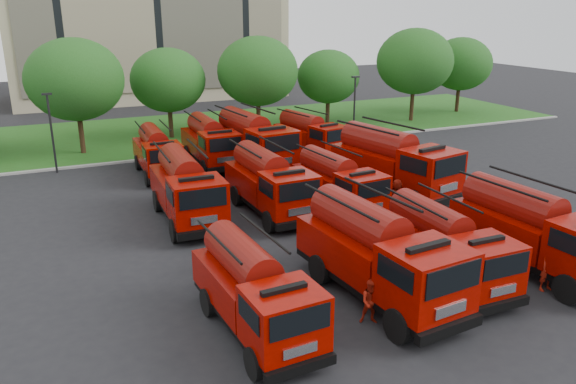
% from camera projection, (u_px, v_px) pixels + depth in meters
% --- Properties ---
extents(ground, '(140.00, 140.00, 0.00)m').
position_uv_depth(ground, '(315.00, 245.00, 25.11)').
color(ground, black).
rests_on(ground, ground).
extents(lawn, '(70.00, 16.00, 0.12)m').
position_uv_depth(lawn, '(178.00, 132.00, 47.65)').
color(lawn, '#214813').
rests_on(lawn, ground).
extents(curb, '(70.00, 0.30, 0.14)m').
position_uv_depth(curb, '(205.00, 153.00, 40.62)').
color(curb, gray).
rests_on(curb, ground).
extents(tree_2, '(6.72, 6.72, 8.22)m').
position_uv_depth(tree_2, '(75.00, 80.00, 38.99)').
color(tree_2, '#382314').
rests_on(tree_2, ground).
extents(tree_3, '(5.88, 5.88, 7.19)m').
position_uv_depth(tree_3, '(168.00, 80.00, 44.07)').
color(tree_3, '#382314').
rests_on(tree_3, ground).
extents(tree_4, '(6.55, 6.55, 8.01)m').
position_uv_depth(tree_4, '(258.00, 71.00, 45.31)').
color(tree_4, '#382314').
rests_on(tree_4, ground).
extents(tree_5, '(5.46, 5.46, 6.68)m').
position_uv_depth(tree_5, '(328.00, 77.00, 49.15)').
color(tree_5, '#382314').
rests_on(tree_5, ground).
extents(tree_6, '(6.89, 6.89, 8.42)m').
position_uv_depth(tree_6, '(415.00, 61.00, 50.59)').
color(tree_6, '#382314').
rests_on(tree_6, ground).
extents(tree_7, '(6.05, 6.05, 7.39)m').
position_uv_depth(tree_7, '(461.00, 64.00, 55.24)').
color(tree_7, '#382314').
rests_on(tree_7, ground).
extents(lamp_post_0, '(0.60, 0.25, 5.11)m').
position_uv_depth(lamp_post_0, '(51.00, 128.00, 35.26)').
color(lamp_post_0, black).
rests_on(lamp_post_0, ground).
extents(lamp_post_1, '(0.60, 0.25, 5.11)m').
position_uv_depth(lamp_post_1, '(354.00, 105.00, 43.76)').
color(lamp_post_1, black).
rests_on(lamp_post_1, ground).
extents(fire_truck_0, '(2.64, 6.52, 2.91)m').
position_uv_depth(fire_truck_0, '(254.00, 290.00, 18.09)').
color(fire_truck_0, black).
rests_on(fire_truck_0, ground).
extents(fire_truck_1, '(3.30, 7.73, 3.43)m').
position_uv_depth(fire_truck_1, '(377.00, 253.00, 20.18)').
color(fire_truck_1, black).
rests_on(fire_truck_1, ground).
extents(fire_truck_2, '(2.46, 6.48, 2.93)m').
position_uv_depth(fire_truck_2, '(444.00, 245.00, 21.47)').
color(fire_truck_2, black).
rests_on(fire_truck_2, ground).
extents(fire_truck_3, '(3.07, 7.39, 3.29)m').
position_uv_depth(fire_truck_3, '(533.00, 230.00, 22.45)').
color(fire_truck_3, black).
rests_on(fire_truck_3, ground).
extents(fire_truck_4, '(2.81, 7.25, 3.27)m').
position_uv_depth(fire_truck_4, '(186.00, 188.00, 27.67)').
color(fire_truck_4, black).
rests_on(fire_truck_4, ground).
extents(fire_truck_5, '(2.78, 7.11, 3.20)m').
position_uv_depth(fire_truck_5, '(269.00, 183.00, 28.69)').
color(fire_truck_5, black).
rests_on(fire_truck_5, ground).
extents(fire_truck_6, '(2.76, 6.53, 2.90)m').
position_uv_depth(fire_truck_6, '(338.00, 182.00, 29.23)').
color(fire_truck_6, black).
rests_on(fire_truck_6, ground).
extents(fire_truck_7, '(4.32, 8.40, 3.65)m').
position_uv_depth(fire_truck_7, '(393.00, 162.00, 31.57)').
color(fire_truck_7, black).
rests_on(fire_truck_7, ground).
extents(fire_truck_8, '(2.44, 6.37, 2.88)m').
position_uv_depth(fire_truck_8, '(157.00, 152.00, 35.35)').
color(fire_truck_8, black).
rests_on(fire_truck_8, ground).
extents(fire_truck_9, '(2.55, 6.89, 3.13)m').
position_uv_depth(fire_truck_9, '(210.00, 142.00, 37.51)').
color(fire_truck_9, black).
rests_on(fire_truck_9, ground).
extents(fire_truck_10, '(3.62, 8.21, 3.62)m').
position_uv_depth(fire_truck_10, '(253.00, 141.00, 36.68)').
color(fire_truck_10, black).
rests_on(fire_truck_10, ground).
extents(fire_truck_11, '(3.40, 6.71, 2.92)m').
position_uv_depth(fire_truck_11, '(310.00, 135.00, 40.13)').
color(fire_truck_11, black).
rests_on(fire_truck_11, ground).
extents(firefighter_0, '(0.73, 0.54, 1.97)m').
position_uv_depth(firefighter_0, '(545.00, 290.00, 21.20)').
color(firefighter_0, '#98190B').
rests_on(firefighter_0, ground).
extents(firefighter_1, '(0.88, 0.73, 1.59)m').
position_uv_depth(firefighter_1, '(371.00, 322.00, 18.98)').
color(firefighter_1, '#98190B').
rests_on(firefighter_1, ground).
extents(firefighter_2, '(0.98, 1.29, 1.94)m').
position_uv_depth(firefighter_2, '(539.00, 241.00, 25.56)').
color(firefighter_2, '#98190B').
rests_on(firefighter_2, ground).
extents(firefighter_3, '(1.39, 1.30, 1.95)m').
position_uv_depth(firefighter_3, '(510.00, 248.00, 24.85)').
color(firefighter_3, black).
rests_on(firefighter_3, ground).
extents(firefighter_4, '(0.93, 0.74, 1.68)m').
position_uv_depth(firefighter_4, '(219.00, 273.00, 22.50)').
color(firefighter_4, black).
rests_on(firefighter_4, ground).
extents(firefighter_5, '(1.82, 1.54, 1.83)m').
position_uv_depth(firefighter_5, '(396.00, 213.00, 29.10)').
color(firefighter_5, '#98190B').
rests_on(firefighter_5, ground).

